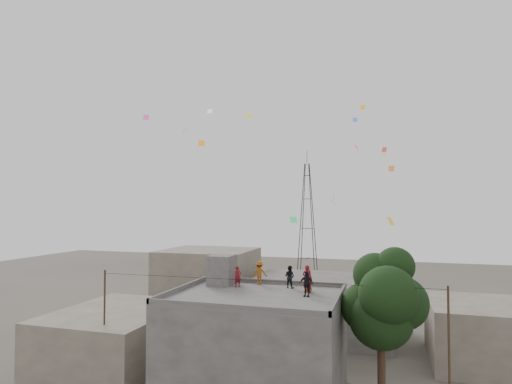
{
  "coord_description": "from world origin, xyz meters",
  "views": [
    {
      "loc": [
        7.54,
        -24.66,
        11.39
      ],
      "look_at": [
        -0.79,
        2.66,
        12.39
      ],
      "focal_mm": 30.0,
      "sensor_mm": 36.0,
      "label": 1
    }
  ],
  "objects_px": {
    "tree": "(384,301)",
    "transmission_tower": "(307,222)",
    "person_red_adult": "(307,279)",
    "stair_head_box": "(222,270)",
    "person_dark_adult": "(306,284)"
  },
  "relations": [
    {
      "from": "stair_head_box",
      "to": "person_dark_adult",
      "type": "bearing_deg",
      "value": -18.8
    },
    {
      "from": "tree",
      "to": "transmission_tower",
      "type": "distance_m",
      "value": 41.12
    },
    {
      "from": "person_dark_adult",
      "to": "tree",
      "type": "bearing_deg",
      "value": 9.97
    },
    {
      "from": "transmission_tower",
      "to": "person_dark_adult",
      "type": "relative_size",
      "value": 13.49
    },
    {
      "from": "person_red_adult",
      "to": "person_dark_adult",
      "type": "xyz_separation_m",
      "value": [
        0.14,
        -1.05,
        -0.11
      ]
    },
    {
      "from": "tree",
      "to": "person_red_adult",
      "type": "height_order",
      "value": "tree"
    },
    {
      "from": "tree",
      "to": "person_red_adult",
      "type": "bearing_deg",
      "value": 168.14
    },
    {
      "from": "stair_head_box",
      "to": "tree",
      "type": "relative_size",
      "value": 0.22
    },
    {
      "from": "person_dark_adult",
      "to": "transmission_tower",
      "type": "bearing_deg",
      "value": 108.65
    },
    {
      "from": "person_red_adult",
      "to": "tree",
      "type": "bearing_deg",
      "value": 177.04
    },
    {
      "from": "stair_head_box",
      "to": "person_red_adult",
      "type": "distance_m",
      "value": 6.15
    },
    {
      "from": "person_dark_adult",
      "to": "stair_head_box",
      "type": "bearing_deg",
      "value": 169.81
    },
    {
      "from": "tree",
      "to": "transmission_tower",
      "type": "xyz_separation_m",
      "value": [
        -11.37,
        39.4,
        2.97
      ]
    },
    {
      "from": "stair_head_box",
      "to": "tree",
      "type": "xyz_separation_m",
      "value": [
        10.57,
        -2.0,
        -1.0
      ]
    },
    {
      "from": "tree",
      "to": "person_dark_adult",
      "type": "relative_size",
      "value": 6.14
    }
  ]
}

